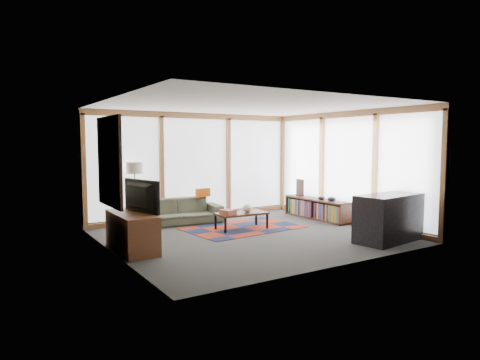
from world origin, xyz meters
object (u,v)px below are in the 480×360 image
floor_lamp (135,194)px  tv_console (132,232)px  television (137,196)px  coffee_table (241,221)px  sofa (178,211)px  bookshelf (316,209)px  bar_counter (389,218)px

floor_lamp → tv_console: 2.26m
television → floor_lamp: bearing=-31.8°
floor_lamp → coffee_table: bearing=-39.1°
sofa → television: bearing=-123.0°
tv_console → coffee_table: bearing=12.6°
bookshelf → bar_counter: bar_counter is taller
tv_console → floor_lamp: bearing=70.1°
bookshelf → television: television is taller
television → bar_counter: size_ratio=0.70×
sofa → bar_counter: bearing=-47.1°
floor_lamp → bookshelf: (4.10, -1.41, -0.47)m
sofa → bar_counter: 4.61m
coffee_table → bookshelf: 2.25m
television → bar_counter: 4.69m
bookshelf → bar_counter: 2.59m
coffee_table → sofa: bearing=124.9°
bookshelf → television: 4.86m
coffee_table → bookshelf: bearing=2.5°
sofa → tv_console: tv_console is taller
coffee_table → bookshelf: (2.25, 0.10, 0.07)m
floor_lamp → television: 2.22m
bar_counter → television: bearing=149.3°
tv_console → television: 0.63m
sofa → bookshelf: bearing=-13.7°
tv_console → television: television is taller
sofa → bookshelf: 3.38m
sofa → bar_counter: bar_counter is taller
bookshelf → floor_lamp: bearing=161.0°
coffee_table → bar_counter: bar_counter is taller
bar_counter → tv_console: bearing=149.6°
coffee_table → tv_console: 2.68m
floor_lamp → sofa: bearing=-12.3°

